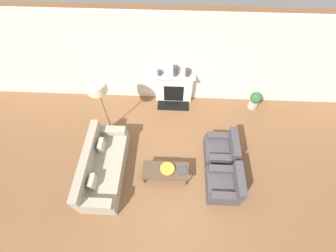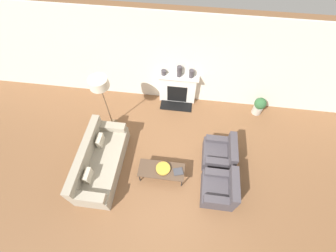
% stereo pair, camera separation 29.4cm
% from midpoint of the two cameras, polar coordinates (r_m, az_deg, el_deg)
% --- Properties ---
extents(ground_plane, '(18.00, 18.00, 0.00)m').
position_cam_midpoint_polar(ground_plane, '(5.99, 3.12, -15.38)').
color(ground_plane, brown).
extents(wall_back, '(18.00, 0.06, 2.90)m').
position_cam_midpoint_polar(wall_back, '(6.59, 6.42, 15.61)').
color(wall_back, silver).
rests_on(wall_back, ground_plane).
extents(fireplace, '(1.25, 0.59, 1.06)m').
position_cam_midpoint_polar(fireplace, '(7.12, 3.62, 9.32)').
color(fireplace, silver).
rests_on(fireplace, ground_plane).
extents(couch, '(0.92, 2.18, 0.87)m').
position_cam_midpoint_polar(couch, '(6.12, -15.60, -8.84)').
color(couch, '#9E937F').
rests_on(couch, ground_plane).
extents(armchair_near, '(0.80, 0.85, 0.79)m').
position_cam_midpoint_polar(armchair_near, '(5.84, 14.57, -15.33)').
color(armchair_near, '#423D42').
rests_on(armchair_near, ground_plane).
extents(armchair_far, '(0.80, 0.85, 0.79)m').
position_cam_midpoint_polar(armchair_far, '(6.23, 14.41, -6.88)').
color(armchair_far, '#423D42').
rests_on(armchair_far, ground_plane).
extents(coffee_table, '(1.16, 0.48, 0.39)m').
position_cam_midpoint_polar(coffee_table, '(5.76, -0.19, -11.21)').
color(coffee_table, '#4C3828').
rests_on(coffee_table, ground_plane).
extents(bowl, '(0.36, 0.36, 0.07)m').
position_cam_midpoint_polar(bowl, '(5.70, 0.25, -10.80)').
color(bowl, '#BC8E2D').
rests_on(bowl, coffee_table).
extents(book, '(0.28, 0.25, 0.02)m').
position_cam_midpoint_polar(book, '(5.71, 4.10, -11.52)').
color(book, '#38383D').
rests_on(book, coffee_table).
extents(floor_lamp, '(0.50, 0.50, 1.87)m').
position_cam_midpoint_polar(floor_lamp, '(5.83, -15.63, 9.84)').
color(floor_lamp, brown).
rests_on(floor_lamp, ground_plane).
extents(mantel_vase_left, '(0.14, 0.14, 0.15)m').
position_cam_midpoint_polar(mantel_vase_left, '(6.72, 0.17, 13.40)').
color(mantel_vase_left, '#3D383D').
rests_on(mantel_vase_left, fireplace).
extents(mantel_vase_center_left, '(0.14, 0.14, 0.34)m').
position_cam_midpoint_polar(mantel_vase_center_left, '(6.64, 4.18, 13.63)').
color(mantel_vase_center_left, '#3D383D').
rests_on(mantel_vase_center_left, fireplace).
extents(mantel_vase_center_right, '(0.14, 0.14, 0.25)m').
position_cam_midpoint_polar(mantel_vase_center_right, '(6.67, 7.25, 13.01)').
color(mantel_vase_center_right, '#3D383D').
rests_on(mantel_vase_center_right, fireplace).
extents(potted_plant, '(0.36, 0.36, 0.61)m').
position_cam_midpoint_polar(potted_plant, '(7.50, 23.22, 4.76)').
color(potted_plant, '#B2A899').
rests_on(potted_plant, ground_plane).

